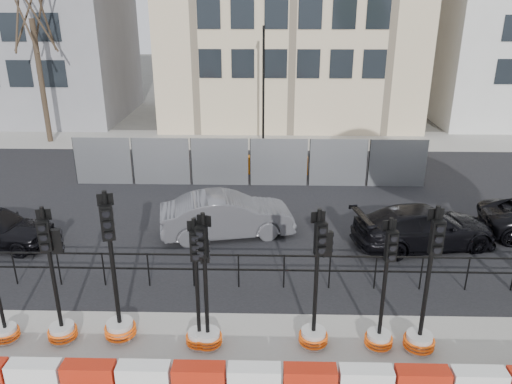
{
  "coord_description": "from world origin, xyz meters",
  "views": [
    {
      "loc": [
        0.74,
        -10.3,
        7.25
      ],
      "look_at": [
        0.42,
        3.0,
        2.06
      ],
      "focal_mm": 35.0,
      "sensor_mm": 36.0,
      "label": 1
    }
  ],
  "objects_px": {
    "traffic_signal_a": "(2,318)",
    "traffic_signal_d": "(199,318)",
    "traffic_signal_h": "(422,323)",
    "car_c": "(424,227)"
  },
  "relations": [
    {
      "from": "traffic_signal_a",
      "to": "traffic_signal_d",
      "type": "distance_m",
      "value": 4.41
    },
    {
      "from": "car_c",
      "to": "traffic_signal_d",
      "type": "bearing_deg",
      "value": 116.54
    },
    {
      "from": "traffic_signal_h",
      "to": "car_c",
      "type": "bearing_deg",
      "value": 68.18
    },
    {
      "from": "traffic_signal_a",
      "to": "traffic_signal_d",
      "type": "height_order",
      "value": "traffic_signal_d"
    },
    {
      "from": "traffic_signal_h",
      "to": "traffic_signal_d",
      "type": "bearing_deg",
      "value": 174.42
    },
    {
      "from": "traffic_signal_a",
      "to": "traffic_signal_d",
      "type": "xyz_separation_m",
      "value": [
        4.4,
        -0.07,
        0.13
      ]
    },
    {
      "from": "traffic_signal_a",
      "to": "car_c",
      "type": "distance_m",
      "value": 11.79
    },
    {
      "from": "traffic_signal_d",
      "to": "car_c",
      "type": "bearing_deg",
      "value": 27.07
    },
    {
      "from": "traffic_signal_d",
      "to": "traffic_signal_h",
      "type": "xyz_separation_m",
      "value": [
        4.82,
        -0.04,
        -0.03
      ]
    },
    {
      "from": "traffic_signal_h",
      "to": "car_c",
      "type": "height_order",
      "value": "traffic_signal_h"
    }
  ]
}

